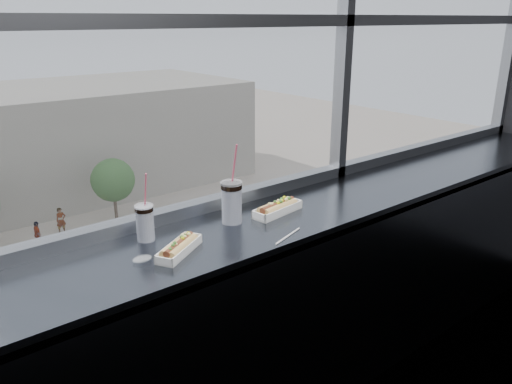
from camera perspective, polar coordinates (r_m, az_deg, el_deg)
wall_back_lower at (r=2.75m, az=-6.08°, el=-13.03°), size 6.00×0.00×6.00m
counter at (r=2.30m, az=-2.80°, el=-4.98°), size 6.00×0.55×0.06m
counter_fascia at (r=2.39m, az=1.20°, el=-18.42°), size 6.00×0.04×1.04m
hotdog_tray_left at (r=2.08m, az=-8.77°, el=-6.26°), size 0.26×0.20×0.06m
hotdog_tray_right at (r=2.46m, az=2.48°, el=-1.82°), size 0.29×0.13×0.07m
soda_cup_left at (r=2.20m, az=-12.58°, el=-3.24°), size 0.08×0.08×0.31m
soda_cup_right at (r=2.32m, az=-2.80°, el=-0.93°), size 0.10×0.10×0.38m
loose_straw at (r=2.21m, az=3.68°, el=-5.02°), size 0.19×0.07×0.01m
wrapper at (r=2.04m, az=-12.88°, el=-7.44°), size 0.09×0.06×0.02m
car_near_d at (r=22.60m, az=-15.73°, el=-13.38°), size 3.23×6.42×2.06m
car_far_c at (r=31.62m, az=-10.35°, el=-3.27°), size 2.59×6.01×1.99m
car_near_e at (r=26.98m, az=3.01°, el=-7.11°), size 2.64×5.91×1.94m
pedestrian_d at (r=33.93m, az=-21.42°, el=-2.78°), size 0.89×0.67×2.01m
pedestrian_c at (r=32.36m, az=-23.73°, el=-4.19°), size 0.65×0.87×1.96m
tree_right at (r=33.80m, az=-16.04°, el=1.31°), size 2.85×2.85×4.45m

